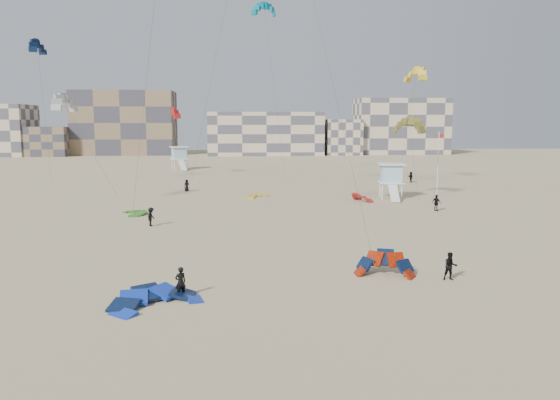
{
  "coord_description": "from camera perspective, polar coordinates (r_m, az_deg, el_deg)",
  "views": [
    {
      "loc": [
        2.34,
        -26.96,
        8.9
      ],
      "look_at": [
        4.85,
        6.0,
        4.25
      ],
      "focal_mm": 35.0,
      "sensor_mm": 36.0,
      "label": 1
    }
  ],
  "objects": [
    {
      "name": "ground",
      "position": [
        28.48,
        -8.99,
        -10.3
      ],
      "size": [
        320.0,
        320.0,
        0.0
      ],
      "primitive_type": "plane",
      "color": "tan",
      "rests_on": "ground"
    },
    {
      "name": "lifeguard_tower_near",
      "position": [
        66.47,
        11.52,
        1.95
      ],
      "size": [
        3.32,
        5.92,
        4.18
      ],
      "rotation": [
        0.0,
        0.0,
        -0.13
      ],
      "color": "white",
      "rests_on": "ground"
    },
    {
      "name": "condo_west_b",
      "position": [
        164.17,
        -15.86,
        7.74
      ],
      "size": [
        28.0,
        14.0,
        18.0
      ],
      "primitive_type": "cube",
      "color": "#80684D",
      "rests_on": "ground"
    },
    {
      "name": "kite_ground_green",
      "position": [
        55.77,
        -14.97,
        -1.45
      ],
      "size": [
        4.31,
        4.19,
        0.85
      ],
      "primitive_type": null,
      "rotation": [
        0.1,
        0.0,
        -1.2
      ],
      "color": "#328B18",
      "rests_on": "ground"
    },
    {
      "name": "kite_ground_red_far",
      "position": [
        63.59,
        8.53,
        -0.13
      ],
      "size": [
        3.95,
        3.85,
        2.83
      ],
      "primitive_type": null,
      "rotation": [
        0.62,
        0.0,
        1.93
      ],
      "color": "red",
      "rests_on": "ground"
    },
    {
      "name": "kitesurfer_b",
      "position": [
        32.83,
        17.38,
        -6.63
      ],
      "size": [
        0.85,
        0.69,
        1.62
      ],
      "primitive_type": "imported",
      "rotation": [
        0.0,
        0.0,
        -0.1
      ],
      "color": "black",
      "rests_on": "ground"
    },
    {
      "name": "kite_ground_blue",
      "position": [
        28.18,
        -12.79,
        -10.61
      ],
      "size": [
        6.53,
        6.61,
        2.49
      ],
      "primitive_type": null,
      "rotation": [
        0.27,
        0.0,
        0.57
      ],
      "color": "#1025D8",
      "rests_on": "ground"
    },
    {
      "name": "kite_fly_grey",
      "position": [
        62.25,
        -21.62,
        9.27
      ],
      "size": [
        7.56,
        4.3,
        11.1
      ],
      "rotation": [
        0.0,
        0.0,
        1.27
      ],
      "color": "silver",
      "rests_on": "ground"
    },
    {
      "name": "kite_fly_yellow",
      "position": [
        81.1,
        13.99,
        12.49
      ],
      "size": [
        5.08,
        7.46,
        16.07
      ],
      "rotation": [
        0.0,
        0.0,
        -1.2
      ],
      "color": "yellow",
      "rests_on": "ground"
    },
    {
      "name": "kite_ground_orange",
      "position": [
        33.09,
        10.87,
        -7.74
      ],
      "size": [
        4.26,
        4.26,
        3.46
      ],
      "primitive_type": null,
      "rotation": [
        0.89,
        0.0,
        -0.3
      ],
      "color": "red",
      "rests_on": "ground"
    },
    {
      "name": "condo_fill_right",
      "position": [
        157.82,
        6.52,
        6.54
      ],
      "size": [
        10.0,
        10.0,
        10.0
      ],
      "primitive_type": "cube",
      "color": "beige",
      "rests_on": "ground"
    },
    {
      "name": "kitesurfer_d",
      "position": [
        58.03,
        16.03,
        -0.29
      ],
      "size": [
        0.92,
        1.03,
        1.67
      ],
      "primitive_type": "imported",
      "rotation": [
        0.0,
        0.0,
        2.22
      ],
      "color": "black",
      "rests_on": "ground"
    },
    {
      "name": "kite_ground_yellow",
      "position": [
        66.7,
        -2.38,
        0.33
      ],
      "size": [
        4.6,
        4.61,
        0.57
      ],
      "primitive_type": null,
      "rotation": [
        0.05,
        0.0,
        0.75
      ],
      "color": "yellow",
      "rests_on": "ground"
    },
    {
      "name": "kite_fly_red",
      "position": [
        93.6,
        -10.86,
        8.83
      ],
      "size": [
        5.59,
        11.95,
        10.99
      ],
      "rotation": [
        0.0,
        0.0,
        1.76
      ],
      "color": "red",
      "rests_on": "ground"
    },
    {
      "name": "kite_fly_navy",
      "position": [
        82.33,
        -24.01,
        14.31
      ],
      "size": [
        4.56,
        7.46,
        19.06
      ],
      "rotation": [
        0.0,
        0.0,
        1.5
      ],
      "color": "#0B1F38",
      "rests_on": "ground"
    },
    {
      "name": "condo_fill_left",
      "position": [
        163.63,
        -23.12,
        5.65
      ],
      "size": [
        12.0,
        10.0,
        8.0
      ],
      "primitive_type": "cube",
      "color": "#80684D",
      "rests_on": "ground"
    },
    {
      "name": "lifeguard_tower_far",
      "position": [
        107.94,
        -10.48,
        4.32
      ],
      "size": [
        3.97,
        6.56,
        4.47
      ],
      "rotation": [
        0.0,
        0.0,
        0.31
      ],
      "color": "white",
      "rests_on": "ground"
    },
    {
      "name": "kite_fly_teal_b",
      "position": [
        91.51,
        -1.64,
        19.18
      ],
      "size": [
        4.82,
        12.55,
        26.84
      ],
      "rotation": [
        0.0,
        0.0,
        0.31
      ],
      "color": "#04748E",
      "rests_on": "ground"
    },
    {
      "name": "flagpole",
      "position": [
        69.85,
        16.19,
        3.79
      ],
      "size": [
        0.64,
        0.1,
        7.9
      ],
      "color": "white",
      "rests_on": "ground"
    },
    {
      "name": "condo_east",
      "position": [
        165.95,
        12.45,
        7.51
      ],
      "size": [
        26.0,
        14.0,
        16.0
      ],
      "primitive_type": "cube",
      "color": "beige",
      "rests_on": "ground"
    },
    {
      "name": "condo_mid",
      "position": [
        157.17,
        -1.57,
        6.95
      ],
      "size": [
        32.0,
        16.0,
        12.0
      ],
      "primitive_type": "cube",
      "color": "beige",
      "rests_on": "ground"
    },
    {
      "name": "kitesurfer_c",
      "position": [
        48.87,
        -13.33,
        -1.72
      ],
      "size": [
        0.87,
        1.19,
        1.65
      ],
      "primitive_type": "imported",
      "rotation": [
        0.0,
        0.0,
        1.3
      ],
      "color": "black",
      "rests_on": "ground"
    },
    {
      "name": "kitesurfer_f",
      "position": [
        85.27,
        13.51,
        2.35
      ],
      "size": [
        0.68,
        1.56,
        1.63
      ],
      "primitive_type": "imported",
      "rotation": [
        0.0,
        0.0,
        -1.43
      ],
      "color": "black",
      "rests_on": "ground"
    },
    {
      "name": "kitesurfer_e",
      "position": [
        73.0,
        -9.72,
        1.51
      ],
      "size": [
        0.9,
        0.75,
        1.57
      ],
      "primitive_type": "imported",
      "rotation": [
        0.0,
        0.0,
        0.38
      ],
      "color": "black",
      "rests_on": "ground"
    },
    {
      "name": "kitesurfer_main",
      "position": [
        28.79,
        -10.35,
        -8.45
      ],
      "size": [
        0.7,
        0.62,
        1.61
      ],
      "primitive_type": "imported",
      "rotation": [
        0.0,
        0.0,
        3.63
      ],
      "color": "black",
      "rests_on": "ground"
    },
    {
      "name": "kite_fly_olive",
      "position": [
        65.41,
        13.32,
        7.46
      ],
      "size": [
        5.29,
        9.95,
        9.14
      ],
      "rotation": [
        0.0,
        0.0,
        -0.72
      ],
      "color": "olive",
      "rests_on": "ground"
    }
  ]
}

